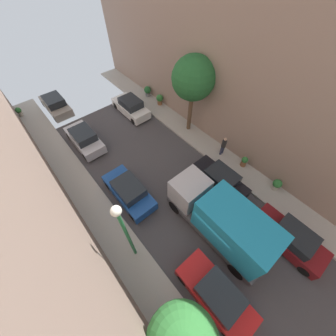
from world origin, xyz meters
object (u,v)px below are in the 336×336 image
at_px(parked_car_left_3, 129,191).
at_px(parked_car_left_2, 216,295).
at_px(potted_plant_3, 160,99).
at_px(potted_plant_4, 148,91).
at_px(parked_car_left_4, 84,139).
at_px(parked_car_right_2, 219,180).
at_px(potted_plant_0, 19,111).
at_px(potted_plant_2, 277,184).
at_px(delivery_truck, 222,220).
at_px(parked_car_left_5, 56,105).
at_px(parked_car_right_1, 289,238).
at_px(parked_car_right_3, 131,107).
at_px(potted_plant_1, 244,161).
at_px(street_tree_1, 194,79).
at_px(lamp_post, 124,229).
at_px(pedestrian, 223,146).

bearing_deg(parked_car_left_3, parked_car_left_2, -90.00).
height_order(potted_plant_3, potted_plant_4, potted_plant_3).
distance_m(parked_car_left_4, parked_car_right_2, 11.39).
xyz_separation_m(potted_plant_0, potted_plant_2, (11.31, -20.39, -0.02)).
bearing_deg(parked_car_left_3, delivery_truck, -64.24).
xyz_separation_m(parked_car_left_5, potted_plant_3, (8.29, -5.87, 0.03)).
bearing_deg(parked_car_left_2, parked_car_left_4, 90.00).
bearing_deg(parked_car_right_1, potted_plant_0, 110.24).
distance_m(parked_car_right_2, potted_plant_4, 12.65).
bearing_deg(parked_car_right_3, parked_car_left_5, 137.05).
bearing_deg(parked_car_left_5, potted_plant_2, -66.52).
bearing_deg(potted_plant_2, potted_plant_1, 90.51).
bearing_deg(parked_car_left_3, potted_plant_3, 39.94).
relative_size(parked_car_left_5, street_tree_1, 0.66).
xyz_separation_m(parked_car_left_3, parked_car_left_5, (0.00, 12.81, 0.00)).
xyz_separation_m(potted_plant_4, lamp_post, (-10.19, -12.35, 3.23)).
bearing_deg(parked_car_right_2, parked_car_right_3, 90.00).
relative_size(parked_car_left_2, potted_plant_3, 3.99).
xyz_separation_m(parked_car_left_3, potted_plant_4, (8.29, 8.96, -0.00)).
height_order(parked_car_left_4, parked_car_right_1, same).
relative_size(delivery_truck, potted_plant_1, 7.53).
distance_m(parked_car_left_5, potted_plant_2, 20.73).
bearing_deg(potted_plant_3, parked_car_left_3, -140.06).
relative_size(parked_car_right_3, potted_plant_3, 3.99).
height_order(potted_plant_1, potted_plant_4, potted_plant_4).
bearing_deg(potted_plant_2, parked_car_left_4, 122.71).
relative_size(pedestrian, potted_plant_2, 1.98).
height_order(parked_car_left_4, parked_car_right_3, same).
height_order(parked_car_left_5, potted_plant_3, parked_car_left_5).
bearing_deg(delivery_truck, parked_car_left_4, 102.43).
height_order(parked_car_left_3, parked_car_right_1, same).
xyz_separation_m(delivery_truck, pedestrian, (5.19, 4.05, -0.71)).
bearing_deg(potted_plant_3, potted_plant_1, -90.31).
bearing_deg(potted_plant_1, potted_plant_2, -89.49).
relative_size(street_tree_1, lamp_post, 1.10).
bearing_deg(parked_car_left_5, parked_car_right_1, -75.92).
height_order(parked_car_right_1, lamp_post, lamp_post).
bearing_deg(street_tree_1, potted_plant_2, -88.22).
height_order(parked_car_right_2, potted_plant_0, parked_car_right_2).
xyz_separation_m(delivery_truck, street_tree_1, (5.29, 8.02, 3.06)).
relative_size(parked_car_left_3, potted_plant_2, 4.83).
xyz_separation_m(delivery_truck, potted_plant_4, (5.59, 14.55, -1.07)).
bearing_deg(delivery_truck, parked_car_left_3, 115.76).
bearing_deg(lamp_post, parked_car_left_3, 60.76).
xyz_separation_m(parked_car_left_3, parked_car_right_1, (5.40, -8.72, 0.00)).
relative_size(street_tree_1, potted_plant_1, 7.27).
xyz_separation_m(parked_car_right_1, parked_car_right_2, (0.00, 5.35, 0.00)).
bearing_deg(potted_plant_4, lamp_post, -129.51).
bearing_deg(street_tree_1, potted_plant_1, -87.62).
bearing_deg(parked_car_right_2, potted_plant_2, -44.80).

